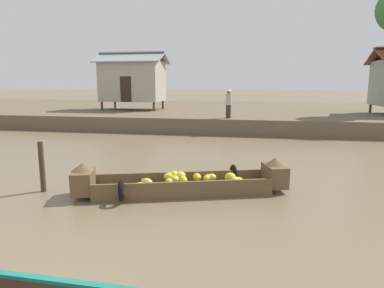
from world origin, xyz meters
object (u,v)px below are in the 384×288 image
object	(u,v)px
stilt_house_left	(133,80)
mooring_post	(42,167)
banana_boat	(183,182)
vendor_person	(229,102)

from	to	relation	value
stilt_house_left	mooring_post	size ratio (longest dim) A/B	3.76
banana_boat	mooring_post	xyz separation A→B (m)	(-3.69, -0.56, 0.38)
stilt_house_left	vendor_person	bearing A→B (deg)	-33.87
banana_boat	vendor_person	distance (m)	11.03
stilt_house_left	mooring_post	bearing A→B (deg)	-77.54
stilt_house_left	mooring_post	distance (m)	17.14
banana_boat	stilt_house_left	world-z (taller)	stilt_house_left
stilt_house_left	mooring_post	world-z (taller)	stilt_house_left
mooring_post	vendor_person	bearing A→B (deg)	71.09
vendor_person	mooring_post	distance (m)	12.18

